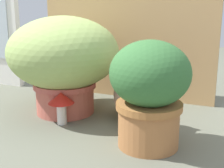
{
  "coord_description": "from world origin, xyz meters",
  "views": [
    {
      "loc": [
        0.63,
        -1.13,
        0.5
      ],
      "look_at": [
        0.12,
        0.05,
        0.18
      ],
      "focal_mm": 49.74,
      "sensor_mm": 36.0,
      "label": 1
    }
  ],
  "objects": [
    {
      "name": "ground_plane",
      "position": [
        0.0,
        0.0,
        0.0
      ],
      "size": [
        6.0,
        6.0,
        0.0
      ],
      "primitive_type": "plane",
      "color": "#606253"
    },
    {
      "name": "cardboard_backdrop",
      "position": [
        0.02,
        0.48,
        0.49
      ],
      "size": [
        0.99,
        0.03,
        0.97
      ],
      "primitive_type": "cube",
      "color": "tan",
      "rests_on": "ground"
    },
    {
      "name": "grass_planter",
      "position": [
        -0.15,
        0.1,
        0.27
      ],
      "size": [
        0.52,
        0.52,
        0.46
      ],
      "color": "#BB5C4E",
      "rests_on": "ground"
    },
    {
      "name": "leafy_planter",
      "position": [
        0.33,
        -0.1,
        0.21
      ],
      "size": [
        0.29,
        0.29,
        0.39
      ],
      "color": "#AC6D3D",
      "rests_on": "ground"
    },
    {
      "name": "cat",
      "position": [
        0.19,
        0.13,
        0.12
      ],
      "size": [
        0.28,
        0.38,
        0.32
      ],
      "color": "tan",
      "rests_on": "ground"
    },
    {
      "name": "mushroom_ornament_red",
      "position": [
        -0.08,
        -0.04,
        0.1
      ],
      "size": [
        0.11,
        0.11,
        0.14
      ],
      "color": "silver",
      "rests_on": "ground"
    }
  ]
}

